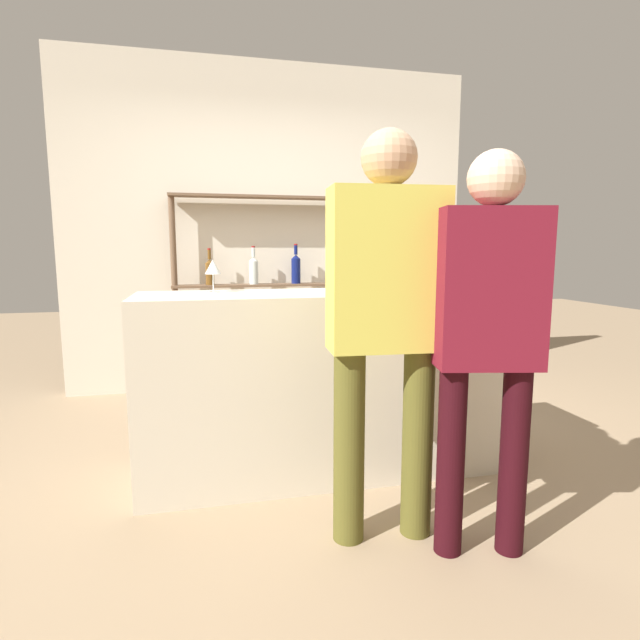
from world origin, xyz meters
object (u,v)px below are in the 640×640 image
Objects in this scene: wine_glass at (213,268)px; customer_center at (386,309)px; cork_jar at (393,278)px; counter_bottle_1 at (363,266)px; counter_bottle_0 at (386,269)px; customer_right at (489,324)px; counter_bottle_2 at (412,268)px.

customer_center reaches higher than wine_glass.
counter_bottle_1 is at bearing -133.76° from cork_jar.
counter_bottle_0 reaches higher than wine_glass.
wine_glass is at bearing 57.09° from customer_right.
wine_glass is 1.28× the size of cork_jar.
wine_glass is at bearing 166.86° from counter_bottle_0.
customer_right is (0.11, -0.81, -0.18)m from counter_bottle_0.
counter_bottle_0 is at bearing 27.77° from counter_bottle_1.
customer_right reaches higher than cork_jar.
counter_bottle_0 is at bearing -13.14° from wine_glass.
counter_bottle_1 is 0.80m from wine_glass.
counter_bottle_2 is 2.44× the size of cork_jar.
counter_bottle_2 is at bearing -26.82° from customer_center.
counter_bottle_0 is at bearing -119.70° from cork_jar.
wine_glass is at bearing 43.24° from customer_center.
customer_right is (1.01, -1.02, -0.19)m from wine_glass.
counter_bottle_2 reaches higher than cork_jar.
customer_center is (-0.23, -0.62, -0.14)m from counter_bottle_0.
cork_jar is 0.08× the size of customer_center.
customer_center is (-0.39, -0.65, -0.14)m from counter_bottle_2.
counter_bottle_1 is 0.34m from counter_bottle_2.
customer_right reaches higher than counter_bottle_0.
counter_bottle_1 is 0.21× the size of customer_center.
cork_jar is 1.02m from customer_right.
customer_right is 0.40m from customer_center.
customer_center reaches higher than customer_right.
customer_right reaches higher than counter_bottle_1.
wine_glass is 0.10× the size of customer_center.
customer_center is (-0.07, -0.53, -0.16)m from counter_bottle_1.
cork_jar is at bearing 105.38° from counter_bottle_2.
counter_bottle_0 is 1.86× the size of wine_glass.
counter_bottle_1 is 2.10× the size of wine_glass.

